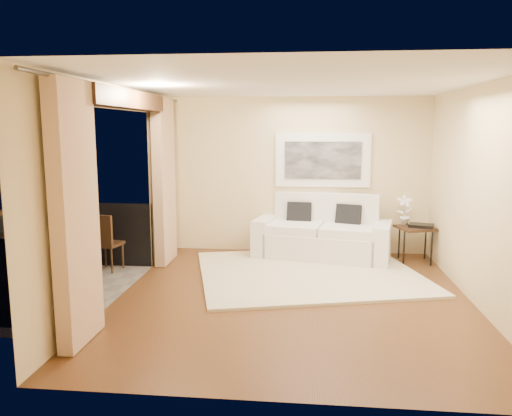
# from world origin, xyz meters

# --- Properties ---
(floor) EXTENTS (5.00, 5.00, 0.00)m
(floor) POSITION_xyz_m (0.00, 0.00, 0.00)
(floor) COLOR brown
(floor) RESTS_ON ground
(room_shell) EXTENTS (5.00, 6.40, 5.00)m
(room_shell) POSITION_xyz_m (-2.13, 0.00, 2.52)
(room_shell) COLOR white
(room_shell) RESTS_ON ground
(balcony) EXTENTS (1.81, 2.60, 1.17)m
(balcony) POSITION_xyz_m (-3.31, 0.00, 0.18)
(balcony) COLOR #605B56
(balcony) RESTS_ON ground
(curtains) EXTENTS (0.16, 4.80, 2.64)m
(curtains) POSITION_xyz_m (-2.11, 0.00, 1.34)
(curtains) COLOR tan
(curtains) RESTS_ON ground
(artwork) EXTENTS (1.62, 0.07, 0.92)m
(artwork) POSITION_xyz_m (0.42, 2.46, 1.62)
(artwork) COLOR white
(artwork) RESTS_ON room_shell
(rug) EXTENTS (3.77, 3.48, 0.04)m
(rug) POSITION_xyz_m (0.20, 1.10, 0.02)
(rug) COLOR beige
(rug) RESTS_ON floor
(sofa) EXTENTS (2.36, 1.39, 1.06)m
(sofa) POSITION_xyz_m (0.44, 2.10, 0.38)
(sofa) COLOR white
(sofa) RESTS_ON floor
(side_table) EXTENTS (0.68, 0.68, 0.58)m
(side_table) POSITION_xyz_m (1.93, 1.96, 0.53)
(side_table) COLOR #331E11
(side_table) RESTS_ON floor
(tray) EXTENTS (0.45, 0.38, 0.05)m
(tray) POSITION_xyz_m (2.01, 1.95, 0.61)
(tray) COLOR black
(tray) RESTS_ON side_table
(orchid) EXTENTS (0.28, 0.19, 0.51)m
(orchid) POSITION_xyz_m (1.77, 2.11, 0.84)
(orchid) COLOR white
(orchid) RESTS_ON side_table
(bistro_table) EXTENTS (0.87, 0.87, 0.81)m
(bistro_table) POSITION_xyz_m (-3.43, -0.40, 0.72)
(bistro_table) COLOR #331E11
(bistro_table) RESTS_ON balcony
(balcony_chair_far) EXTENTS (0.45, 0.45, 0.89)m
(balcony_chair_far) POSITION_xyz_m (-2.88, 0.91, 0.51)
(balcony_chair_far) COLOR #331E11
(balcony_chair_far) RESTS_ON balcony
(balcony_chair_near) EXTENTS (0.48, 0.49, 1.08)m
(balcony_chair_near) POSITION_xyz_m (-2.78, -0.63, 0.63)
(balcony_chair_near) COLOR #331E11
(balcony_chair_near) RESTS_ON balcony
(ice_bucket) EXTENTS (0.18, 0.18, 0.20)m
(ice_bucket) POSITION_xyz_m (-3.53, -0.25, 0.91)
(ice_bucket) COLOR silver
(ice_bucket) RESTS_ON bistro_table
(candle) EXTENTS (0.06, 0.06, 0.07)m
(candle) POSITION_xyz_m (-3.39, -0.21, 0.84)
(candle) COLOR red
(candle) RESTS_ON bistro_table
(vase) EXTENTS (0.04, 0.04, 0.18)m
(vase) POSITION_xyz_m (-3.50, -0.53, 0.90)
(vase) COLOR white
(vase) RESTS_ON bistro_table
(glass_a) EXTENTS (0.06, 0.06, 0.12)m
(glass_a) POSITION_xyz_m (-3.30, -0.51, 0.87)
(glass_a) COLOR white
(glass_a) RESTS_ON bistro_table
(glass_b) EXTENTS (0.06, 0.06, 0.12)m
(glass_b) POSITION_xyz_m (-3.23, -0.35, 0.87)
(glass_b) COLOR silver
(glass_b) RESTS_ON bistro_table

